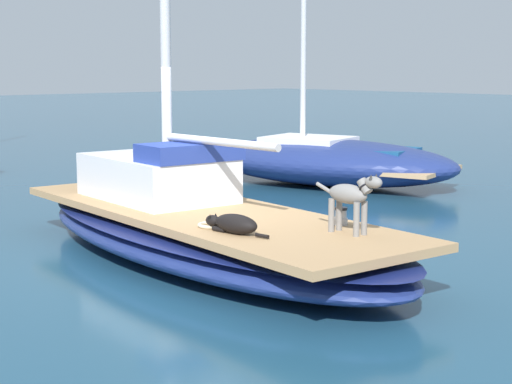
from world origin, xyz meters
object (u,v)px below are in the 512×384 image
object	(u,v)px
sailboat_main	(204,235)
deck_winch	(341,217)
dog_grey	(351,197)
dog_black	(234,224)
coiled_rope	(211,225)
moored_boat_starboard_side	(327,160)

from	to	relation	value
sailboat_main	deck_winch	distance (m)	2.00
sailboat_main	dog_grey	distance (m)	2.43
dog_black	coiled_rope	size ratio (longest dim) A/B	2.94
moored_boat_starboard_side	sailboat_main	bearing A→B (deg)	-149.91
deck_winch	moored_boat_starboard_side	xyz separation A→B (m)	(5.73, 5.52, -0.22)
dog_black	moored_boat_starboard_side	bearing A→B (deg)	35.81
sailboat_main	coiled_rope	xyz separation A→B (m)	(-0.65, -0.94, 0.35)
sailboat_main	moored_boat_starboard_side	bearing A→B (deg)	30.09
moored_boat_starboard_side	dog_black	bearing A→B (deg)	-144.19
dog_black	deck_winch	world-z (taller)	dog_black
moored_boat_starboard_side	deck_winch	bearing A→B (deg)	-136.07
dog_black	coiled_rope	bearing A→B (deg)	84.12
dog_grey	deck_winch	xyz separation A→B (m)	(0.31, 0.43, -0.32)
deck_winch	moored_boat_starboard_side	bearing A→B (deg)	43.93
coiled_rope	moored_boat_starboard_side	bearing A→B (deg)	33.45
deck_winch	dog_grey	bearing A→B (deg)	-126.46
dog_black	deck_winch	bearing A→B (deg)	-21.17
deck_winch	coiled_rope	xyz separation A→B (m)	(-1.20, 0.94, -0.08)
dog_grey	dog_black	distance (m)	1.34
sailboat_main	coiled_rope	distance (m)	1.19
dog_grey	deck_winch	size ratio (longest dim) A/B	4.46
sailboat_main	moored_boat_starboard_side	distance (m)	7.26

